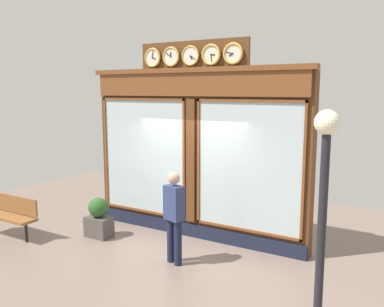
# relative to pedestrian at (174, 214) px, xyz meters

# --- Properties ---
(ground_plane) EXTENTS (14.00, 14.00, 0.00)m
(ground_plane) POSITION_rel_pedestrian_xyz_m (0.43, 1.45, -0.93)
(ground_plane) COLOR #7A665B
(shop_facade) EXTENTS (5.06, 0.42, 4.09)m
(shop_facade) POSITION_rel_pedestrian_xyz_m (0.43, -1.47, 0.89)
(shop_facade) COLOR #5B3319
(shop_facade) RESTS_ON ground_plane
(pedestrian) EXTENTS (0.41, 0.31, 1.69)m
(pedestrian) POSITION_rel_pedestrian_xyz_m (0.00, 0.00, 0.00)
(pedestrian) COLOR #191E38
(pedestrian) RESTS_ON ground_plane
(street_lamp) EXTENTS (0.28, 0.28, 2.90)m
(street_lamp) POSITION_rel_pedestrian_xyz_m (-2.85, 1.31, 1.04)
(street_lamp) COLOR black
(street_lamp) RESTS_ON ground_plane
(planter_box) EXTENTS (0.56, 0.36, 0.44)m
(planter_box) POSITION_rel_pedestrian_xyz_m (2.13, -0.30, -0.71)
(planter_box) COLOR #4C4742
(planter_box) RESTS_ON ground_plane
(planter_shrub) EXTENTS (0.42, 0.42, 0.42)m
(planter_shrub) POSITION_rel_pedestrian_xyz_m (2.13, -0.30, -0.29)
(planter_shrub) COLOR #285623
(planter_shrub) RESTS_ON planter_box
(street_bench) EXTENTS (1.40, 0.40, 0.87)m
(street_bench) POSITION_rel_pedestrian_xyz_m (3.75, 0.64, -0.41)
(street_bench) COLOR brown
(street_bench) RESTS_ON ground_plane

